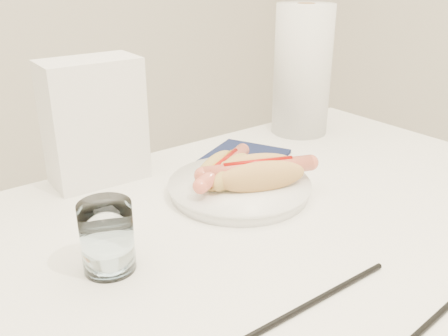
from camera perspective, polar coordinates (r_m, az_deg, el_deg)
table at (r=0.81m, az=4.75°, el=-11.00°), size 1.20×0.80×0.75m
plate at (r=0.89m, az=1.79°, el=-2.39°), size 0.31×0.31×0.02m
hotdog_left at (r=0.88m, az=-0.09°, el=-0.30°), size 0.17×0.13×0.05m
hotdog_right at (r=0.86m, az=3.92°, el=-0.60°), size 0.19×0.13×0.05m
water_glass at (r=0.68m, az=-13.26°, el=-7.72°), size 0.07×0.07×0.10m
chopstick_near at (r=0.64m, az=10.45°, el=-14.75°), size 0.25×0.01×0.01m
chopstick_far at (r=0.63m, az=21.76°, el=-16.89°), size 0.25×0.03×0.01m
napkin_box at (r=0.94m, az=-14.67°, el=5.16°), size 0.17×0.10×0.23m
navy_napkin at (r=1.04m, az=2.41°, el=1.28°), size 0.20×0.20×0.01m
paper_towel_roll at (r=1.18m, az=8.97°, el=10.99°), size 0.16×0.16×0.30m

